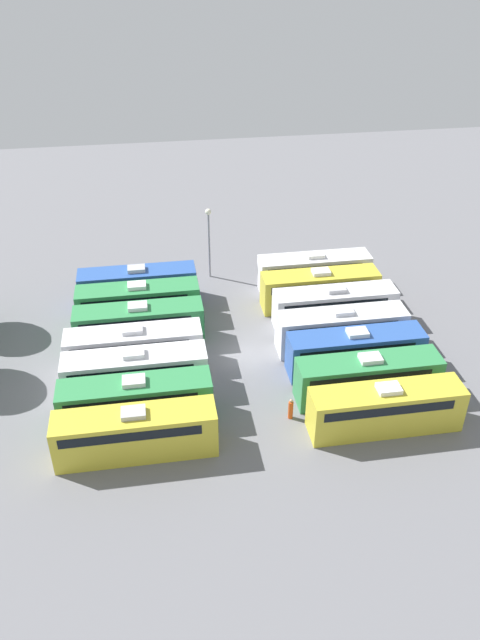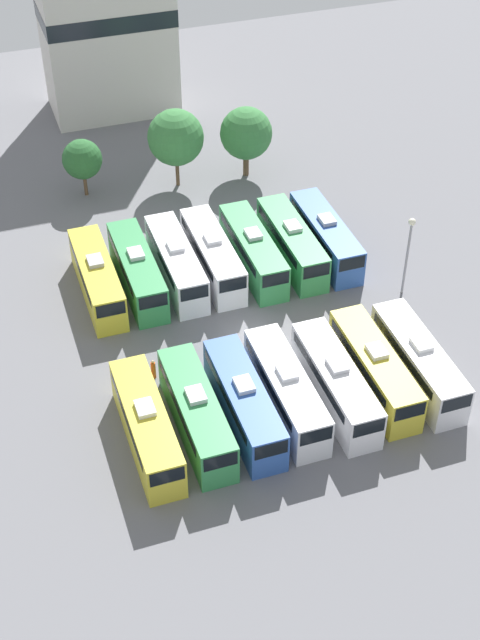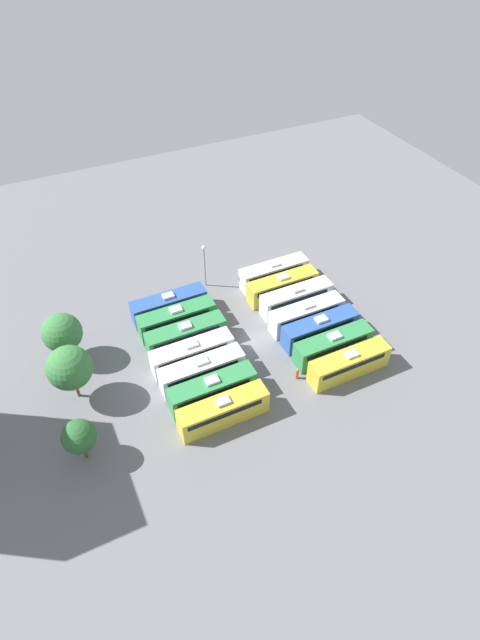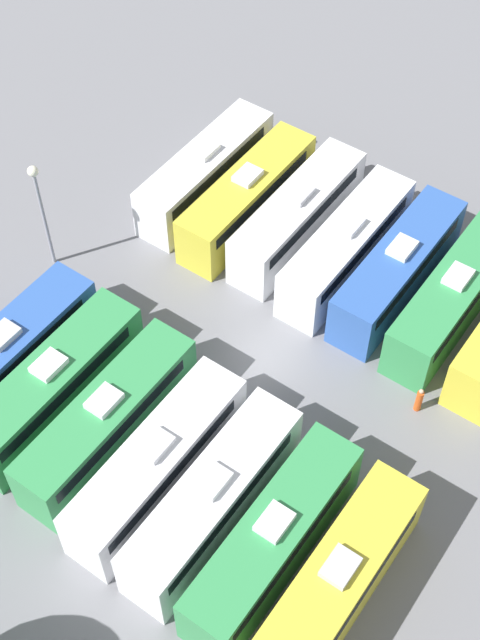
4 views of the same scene
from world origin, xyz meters
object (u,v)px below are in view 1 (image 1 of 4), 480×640
(bus_1, at_px, (368,377))
(worker_person, at_px, (291,409))
(bus_9, at_px, (135,371))
(bus_10, at_px, (134,347))
(bus_4, at_px, (334,306))
(bus_6, at_px, (314,271))
(bus_12, at_px, (138,302))
(bus_13, at_px, (138,285))
(bus_0, at_px, (385,407))
(bus_11, at_px, (139,323))
(light_pole, at_px, (209,231))
(bus_2, at_px, (355,350))
(bus_8, at_px, (135,400))
(bus_5, at_px, (319,288))
(bus_3, at_px, (341,328))
(bus_7, at_px, (135,432))

(bus_1, bearing_deg, worker_person, 103.81)
(bus_9, height_order, bus_10, same)
(bus_4, height_order, bus_6, same)
(bus_12, relative_size, bus_13, 1.00)
(worker_person, bearing_deg, bus_12, 34.85)
(bus_0, height_order, bus_11, same)
(light_pole, bearing_deg, bus_10, 151.24)
(bus_1, relative_size, bus_10, 1.00)
(bus_2, bearing_deg, bus_1, 177.95)
(bus_4, height_order, bus_8, same)
(worker_person, bearing_deg, bus_5, -22.20)
(bus_9, height_order, worker_person, bus_9)
(bus_4, bearing_deg, bus_10, 101.70)
(bus_9, bearing_deg, bus_10, 0.84)
(worker_person, bearing_deg, bus_4, -29.32)
(bus_11, distance_m, bus_13, 6.68)
(bus_1, xyz_separation_m, light_pole, (20.64, 9.43, 3.16))
(bus_10, bearing_deg, bus_11, -7.82)
(bus_0, bearing_deg, bus_5, 0.45)
(bus_11, bearing_deg, worker_person, -137.69)
(bus_2, relative_size, bus_8, 1.00)
(worker_person, height_order, light_pole, light_pole)
(bus_9, xyz_separation_m, bus_10, (3.21, 0.05, 0.00))
(bus_5, relative_size, bus_8, 1.00)
(bus_0, bearing_deg, bus_3, 0.75)
(bus_3, height_order, light_pole, light_pole)
(bus_5, distance_m, light_pole, 12.22)
(bus_4, xyz_separation_m, bus_5, (3.27, 0.47, 0.00))
(bus_9, bearing_deg, bus_0, -111.89)
(bus_11, xyz_separation_m, worker_person, (-11.54, -10.51, -1.05))
(bus_3, distance_m, bus_13, 19.43)
(bus_5, distance_m, bus_10, 18.44)
(bus_1, distance_m, light_pole, 22.91)
(bus_3, bearing_deg, worker_person, 143.05)
(bus_7, bearing_deg, bus_10, -0.38)
(bus_9, bearing_deg, bus_1, -101.12)
(bus_1, xyz_separation_m, bus_8, (0.04, 17.14, 0.00))
(bus_7, height_order, bus_8, same)
(bus_1, height_order, bus_4, same)
(bus_10, xyz_separation_m, bus_11, (3.45, -0.47, 0.00))
(bus_7, relative_size, bus_8, 1.00)
(bus_2, bearing_deg, bus_3, 3.03)
(bus_2, distance_m, bus_9, 17.22)
(bus_10, xyz_separation_m, worker_person, (-8.09, -10.98, -1.05))
(bus_0, xyz_separation_m, bus_2, (6.95, -0.04, 0.00))
(bus_13, bearing_deg, bus_3, -121.27)
(bus_13, bearing_deg, bus_2, -128.41)
(bus_11, height_order, light_pole, light_pole)
(bus_1, bearing_deg, bus_0, -178.64)
(bus_6, height_order, bus_12, same)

